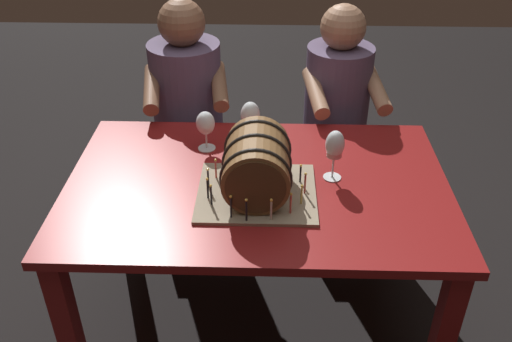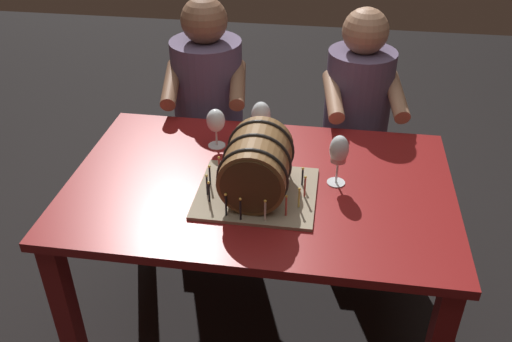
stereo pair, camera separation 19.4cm
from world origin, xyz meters
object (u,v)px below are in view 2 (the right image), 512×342
wine_glass_empty (216,122)px  person_seated_left (209,124)px  barrel_cake (256,167)px  person_seated_right (354,139)px  dining_table (260,203)px  wine_glass_rose (339,152)px  wine_glass_red (261,117)px

wine_glass_empty → person_seated_left: bearing=107.0°
barrel_cake → person_seated_right: 0.93m
dining_table → wine_glass_rose: wine_glass_rose is taller
dining_table → person_seated_right: 0.82m
wine_glass_red → person_seated_right: bearing=48.0°
wine_glass_rose → person_seated_right: person_seated_right is taller
dining_table → wine_glass_empty: wine_glass_empty is taller
wine_glass_red → person_seated_left: bearing=126.3°
wine_glass_rose → person_seated_left: 0.99m
barrel_cake → wine_glass_empty: (-0.21, 0.32, -0.00)m
wine_glass_rose → wine_glass_red: wine_glass_rose is taller
wine_glass_rose → wine_glass_red: size_ratio=1.04×
person_seated_left → person_seated_right: person_seated_left is taller
barrel_cake → dining_table: bearing=88.0°
wine_glass_empty → person_seated_left: person_seated_left is taller
dining_table → person_seated_left: size_ratio=1.19×
dining_table → wine_glass_red: 0.36m
wine_glass_empty → person_seated_right: (0.58, 0.49, -0.30)m
dining_table → wine_glass_red: wine_glass_red is taller
wine_glass_rose → wine_glass_empty: wine_glass_rose is taller
wine_glass_red → person_seated_right: 0.68m
dining_table → barrel_cake: barrel_cake is taller
dining_table → person_seated_left: person_seated_left is taller
barrel_cake → wine_glass_red: size_ratio=2.21×
barrel_cake → wine_glass_rose: barrel_cake is taller
wine_glass_rose → wine_glass_empty: (-0.50, 0.20, -0.02)m
wine_glass_empty → barrel_cake: bearing=-56.1°
wine_glass_empty → person_seated_right: size_ratio=0.14×
wine_glass_rose → person_seated_right: bearing=83.2°
barrel_cake → person_seated_right: bearing=65.4°
dining_table → barrel_cake: (-0.00, -0.08, 0.22)m
person_seated_right → dining_table: bearing=-116.7°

